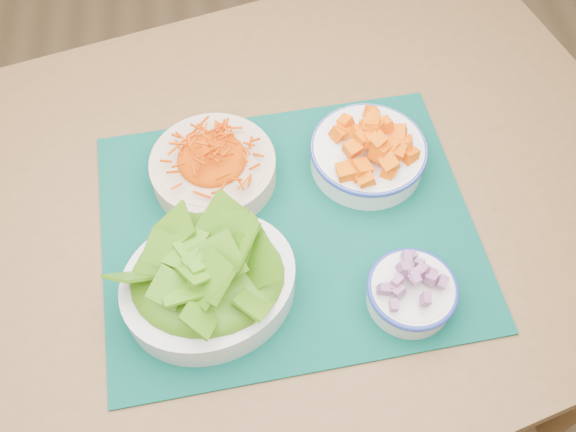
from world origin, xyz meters
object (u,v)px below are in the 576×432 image
object	(u,v)px
carrot_bowl	(213,164)
onion_bowl	(412,290)
placemat	(288,228)
table	(246,238)
squash_bowl	(369,147)
lettuce_bowl	(208,279)

from	to	relation	value
carrot_bowl	onion_bowl	xyz separation A→B (m)	(0.25, -0.24, -0.00)
placemat	onion_bowl	size ratio (longest dim) A/B	3.99
table	placemat	size ratio (longest dim) A/B	2.74
squash_bowl	lettuce_bowl	bearing A→B (deg)	-142.34
lettuce_bowl	table	bearing A→B (deg)	50.08
placemat	carrot_bowl	size ratio (longest dim) A/B	2.27
table	squash_bowl	size ratio (longest dim) A/B	6.76
squash_bowl	onion_bowl	distance (m)	0.24
carrot_bowl	placemat	bearing A→B (deg)	-45.50
squash_bowl	lettuce_bowl	world-z (taller)	lettuce_bowl
carrot_bowl	squash_bowl	bearing A→B (deg)	-0.75
table	squash_bowl	world-z (taller)	squash_bowl
onion_bowl	squash_bowl	bearing A→B (deg)	93.42
table	placemat	bearing A→B (deg)	-50.14
lettuce_bowl	onion_bowl	distance (m)	0.27
table	carrot_bowl	xyz separation A→B (m)	(-0.04, 0.06, 0.13)
squash_bowl	lettuce_bowl	xyz separation A→B (m)	(-0.25, -0.19, 0.00)
placemat	squash_bowl	size ratio (longest dim) A/B	2.47
table	onion_bowl	distance (m)	0.30
onion_bowl	table	bearing A→B (deg)	139.49
table	lettuce_bowl	xyz separation A→B (m)	(-0.05, -0.14, 0.14)
carrot_bowl	lettuce_bowl	size ratio (longest dim) A/B	0.83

